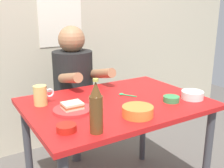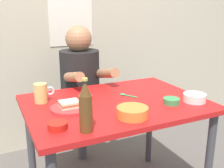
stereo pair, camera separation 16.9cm
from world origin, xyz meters
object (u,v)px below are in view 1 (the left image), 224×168
object	(u,v)px
beer_bottle	(96,109)
person_seated	(74,77)
stool	(75,123)
beer_mug	(41,95)
sandwich	(72,105)
plate_orange	(73,110)
rice_bowl_white	(192,95)
dining_table	(116,115)

from	to	relation	value
beer_bottle	person_seated	bearing A→B (deg)	72.73
stool	beer_mug	size ratio (longest dim) A/B	3.57
stool	beer_mug	distance (m)	0.75
person_seated	beer_mug	world-z (taller)	person_seated
stool	person_seated	bearing A→B (deg)	-90.00
beer_mug	beer_bottle	xyz separation A→B (m)	(0.11, -0.50, 0.06)
beer_bottle	sandwich	bearing A→B (deg)	87.74
plate_orange	sandwich	xyz separation A→B (m)	(0.00, 0.00, 0.02)
sandwich	rice_bowl_white	bearing A→B (deg)	-15.43
sandwich	plate_orange	bearing A→B (deg)	-179.10
person_seated	sandwich	xyz separation A→B (m)	(-0.28, -0.63, 0.01)
dining_table	stool	xyz separation A→B (m)	(-0.02, 0.63, -0.30)
sandwich	rice_bowl_white	xyz separation A→B (m)	(0.74, -0.20, -0.00)
sandwich	beer_mug	size ratio (longest dim) A/B	0.87
sandwich	dining_table	bearing A→B (deg)	1.34
beer_mug	rice_bowl_white	distance (m)	0.95
plate_orange	beer_bottle	bearing A→B (deg)	-92.26
dining_table	person_seated	distance (m)	0.63
stool	person_seated	xyz separation A→B (m)	(0.00, -0.01, 0.42)
stool	rice_bowl_white	size ratio (longest dim) A/B	3.21
person_seated	beer_bottle	bearing A→B (deg)	-107.27
sandwich	beer_bottle	bearing A→B (deg)	-92.26
stool	sandwich	distance (m)	0.81
rice_bowl_white	dining_table	bearing A→B (deg)	154.54
plate_orange	beer_mug	distance (m)	0.23
plate_orange	beer_mug	xyz separation A→B (m)	(-0.12, 0.19, 0.05)
plate_orange	rice_bowl_white	size ratio (longest dim) A/B	1.57
person_seated	plate_orange	world-z (taller)	person_seated
dining_table	sandwich	distance (m)	0.32
dining_table	beer_mug	world-z (taller)	beer_mug
dining_table	plate_orange	xyz separation A→B (m)	(-0.30, -0.01, 0.10)
dining_table	sandwich	world-z (taller)	sandwich
beer_mug	person_seated	bearing A→B (deg)	47.52
dining_table	rice_bowl_white	size ratio (longest dim) A/B	7.86
beer_bottle	rice_bowl_white	world-z (taller)	beer_bottle
person_seated	plate_orange	xyz separation A→B (m)	(-0.28, -0.63, -0.02)
person_seated	sandwich	size ratio (longest dim) A/B	6.54
plate_orange	beer_bottle	size ratio (longest dim) A/B	0.84
person_seated	rice_bowl_white	xyz separation A→B (m)	(0.46, -0.83, 0.00)
plate_orange	sandwich	size ratio (longest dim) A/B	2.00
beer_mug	beer_bottle	bearing A→B (deg)	-77.65
sandwich	rice_bowl_white	size ratio (longest dim) A/B	0.79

